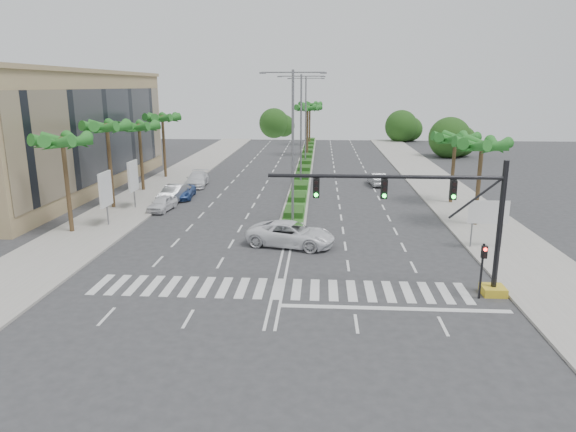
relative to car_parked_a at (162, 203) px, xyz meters
name	(u,v)px	position (x,y,z in m)	size (l,w,h in m)	color
ground	(278,289)	(11.80, -17.41, -0.66)	(160.00, 160.00, 0.00)	#333335
footpath_right	(463,208)	(27.00, 2.59, -0.59)	(6.00, 120.00, 0.15)	gray
footpath_left	(136,203)	(-3.40, 2.59, -0.59)	(6.00, 120.00, 0.15)	gray
median	(305,165)	(11.80, 27.59, -0.56)	(2.20, 75.00, 0.20)	gray
median_grass	(305,164)	(11.80, 27.59, -0.44)	(1.80, 75.00, 0.04)	#27561D
building	(50,133)	(-14.20, 8.59, 5.34)	(12.00, 36.00, 12.00)	tan
signal_gantry	(455,231)	(21.07, -17.41, 2.79)	(12.60, 1.20, 7.20)	gold
pedestrian_signal	(483,262)	(22.40, -18.08, 1.38)	(0.28, 0.36, 3.00)	black
direction_sign	(488,214)	(25.30, -9.42, 1.79)	(2.70, 0.11, 3.40)	slate
billboard_near	(105,190)	(-2.70, -5.41, 2.30)	(0.18, 2.10, 4.35)	slate
billboard_far	(133,176)	(-2.70, 0.59, 2.30)	(0.18, 2.10, 4.35)	slate
palm_left_near	(63,144)	(-4.70, -7.41, 6.02)	(4.57, 4.68, 7.55)	brown
palm_left_mid	(107,130)	(-4.70, 0.59, 6.41)	(4.57, 4.68, 7.95)	brown
palm_left_far	(139,129)	(-4.70, 8.59, 5.83)	(4.57, 4.68, 7.35)	brown
palm_left_end	(162,120)	(-4.70, 16.59, 6.22)	(4.57, 4.68, 7.75)	brown
palm_right_near	(482,148)	(26.30, -3.41, 5.54)	(4.57, 4.68, 7.05)	brown
palm_right_far	(455,141)	(26.30, 4.59, 5.25)	(4.57, 4.68, 6.75)	brown
palm_median_a	(308,110)	(11.80, 37.59, 6.51)	(4.57, 4.68, 8.05)	brown
palm_median_b	(310,106)	(11.80, 52.59, 6.51)	(4.57, 4.68, 8.05)	brown
streetlight_near	(293,139)	(11.80, -3.41, 6.14)	(5.10, 0.25, 12.00)	slate
streetlight_mid	(301,124)	(11.80, 12.59, 6.14)	(5.10, 0.25, 12.00)	slate
streetlight_far	(306,116)	(11.80, 28.59, 6.14)	(5.10, 0.25, 12.00)	slate
car_parked_a	(162,203)	(0.00, 0.00, 0.00)	(1.57, 3.90, 1.33)	white
car_parked_b	(174,193)	(0.00, 3.76, 0.13)	(1.69, 4.85, 1.60)	#A2A3A7
car_parked_c	(182,192)	(0.35, 5.28, -0.01)	(2.19, 4.74, 1.32)	#2F4E91
car_parked_d	(197,179)	(0.36, 11.66, 0.10)	(2.15, 5.30, 1.54)	white
car_crossing	(291,234)	(12.04, -9.52, 0.18)	(2.80, 6.07, 1.69)	white
car_right	(377,179)	(20.30, 13.39, 0.05)	(1.51, 4.33, 1.43)	#A3A4A8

